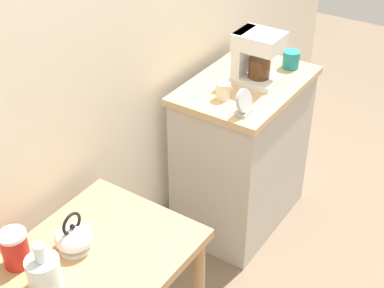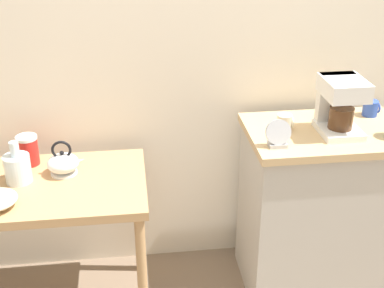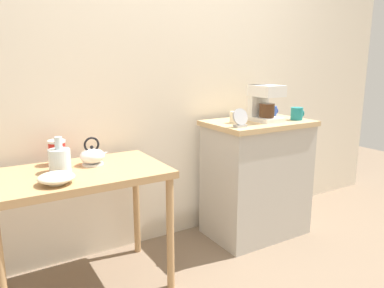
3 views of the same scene
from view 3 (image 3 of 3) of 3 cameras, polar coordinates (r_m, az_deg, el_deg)
ground_plane at (r=2.68m, az=-0.37°, el=-16.53°), size 8.00×8.00×0.00m
back_wall at (r=2.73m, az=-2.81°, el=14.58°), size 4.40×0.10×2.80m
wooden_table at (r=2.14m, az=-17.08°, el=-6.32°), size 0.95×0.58×0.72m
kitchen_counter at (r=2.85m, az=9.92°, el=-5.20°), size 0.76×0.50×0.88m
bowl_stoneware at (r=1.92m, az=-20.27°, el=-4.92°), size 0.18×0.18×0.06m
teakettle at (r=2.20m, az=-15.14°, el=-1.80°), size 0.17×0.14×0.17m
glass_carafe_vase at (r=2.11m, az=-19.79°, el=-2.30°), size 0.12×0.12×0.19m
canister_enamel at (r=2.27m, az=-20.13°, el=-1.20°), size 0.10×0.10×0.14m
coffee_maker at (r=2.74m, az=11.13°, el=6.48°), size 0.18×0.22×0.26m
mug_small_cream at (r=2.62m, az=6.67°, el=4.14°), size 0.08×0.07×0.08m
mug_blue at (r=3.02m, az=12.34°, el=5.02°), size 0.08×0.07×0.08m
mug_dark_teal at (r=2.85m, az=15.94°, el=4.54°), size 0.09×0.09×0.09m
table_clock at (r=2.45m, az=7.47°, el=3.88°), size 0.11×0.06×0.12m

